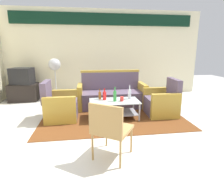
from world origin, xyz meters
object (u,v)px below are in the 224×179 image
armchair_right (162,103)px  wicker_chair (110,127)px  bottle_brown (100,95)px  television (22,76)px  bottle_green (115,96)px  cup (122,99)px  tv_stand (24,92)px  bottle_clear (130,94)px  pedestal_fan (55,67)px  armchair_left (60,106)px  bottle_red (105,96)px  coffee_table (114,107)px  couch (112,95)px

armchair_right → wicker_chair: 2.19m
bottle_brown → television: (-2.19, 1.61, 0.26)m
bottle_green → armchair_right: bearing=6.4°
television → cup: bearing=154.1°
armchair_right → tv_stand: 4.03m
bottle_clear → pedestal_fan: bearing=138.1°
armchair_left → tv_stand: (-1.30, 1.65, -0.03)m
bottle_red → cup: bottle_red is taller
bottle_red → coffee_table: bearing=-24.9°
pedestal_fan → cup: bearing=-47.6°
bottle_green → bottle_clear: (0.36, 0.14, -0.00)m
armchair_right → bottle_red: bearing=91.5°
armchair_right → bottle_clear: size_ratio=2.68×
bottle_brown → armchair_right: bearing=-3.2°
bottle_red → wicker_chair: (-0.09, -1.63, -0.02)m
armchair_left → coffee_table: (1.20, -0.13, -0.02)m
coffee_table → pedestal_fan: bearing=130.4°
armchair_left → television: television is taller
bottle_brown → armchair_left: bearing=-177.3°
couch → bottle_brown: (-0.37, -0.70, 0.18)m
coffee_table → bottle_brown: size_ratio=4.65×
bottle_red → bottle_brown: 0.13m
bottle_red → bottle_clear: bottle_clear is taller
armchair_right → bottle_red: armchair_right is taller
bottle_red → wicker_chair: bearing=-93.0°
bottle_brown → bottle_green: (0.32, -0.21, 0.03)m
armchair_left → wicker_chair: armchair_left is taller
bottle_brown → television: size_ratio=0.36×
bottle_clear → armchair_left: bearing=178.9°
cup → couch: bearing=96.6°
armchair_left → coffee_table: size_ratio=0.77×
bottle_red → bottle_clear: (0.58, 0.00, 0.02)m
bottle_green → pedestal_fan: size_ratio=0.25×
armchair_right → cup: 1.02m
tv_stand → television: size_ratio=1.21×
couch → armchair_left: couch is taller
couch → bottle_green: size_ratio=5.64×
wicker_chair → cup: bearing=106.3°
armchair_left → bottle_green: armchair_left is taller
couch → bottle_green: (-0.05, -0.91, 0.22)m
wicker_chair → armchair_right: bearing=81.6°
television → armchair_right: bearing=163.8°
armchair_left → bottle_clear: bearing=88.7°
tv_stand → bottle_brown: bearing=-36.2°
couch → bottle_green: bearing=86.8°
couch → armchair_right: 1.35m
armchair_right → coffee_table: bearing=96.2°
bottle_clear → bottle_red: bearing=-179.8°
bottle_brown → pedestal_fan: bearing=127.0°
armchair_left → coffee_table: bearing=83.6°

